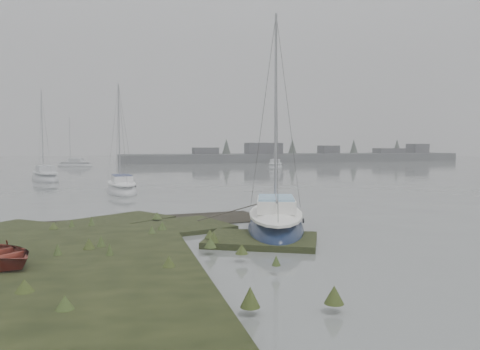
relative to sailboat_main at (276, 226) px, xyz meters
name	(u,v)px	position (x,y,z in m)	size (l,w,h in m)	color
ground	(161,177)	(-1.50, 29.01, -0.27)	(160.00, 160.00, 0.00)	slate
far_shoreline	(299,157)	(25.35, 60.91, 0.58)	(60.00, 8.00, 4.15)	#4C4F51
sailboat_main	(276,226)	(0.00, 0.00, 0.00)	(3.75, 6.40, 8.59)	#13203D
sailboat_white	(122,189)	(-5.24, 15.42, -0.03)	(2.46, 5.62, 7.67)	silver
sailboat_far_a	(45,178)	(-11.53, 27.32, 0.00)	(3.69, 6.31, 8.46)	#A0A4A9
sailboat_far_b	(275,166)	(14.18, 41.25, -0.04)	(3.81, 5.52, 7.46)	#B2B5BB
sailboat_far_c	(75,165)	(-11.20, 52.47, -0.04)	(5.42, 3.64, 7.30)	#B3B8BD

